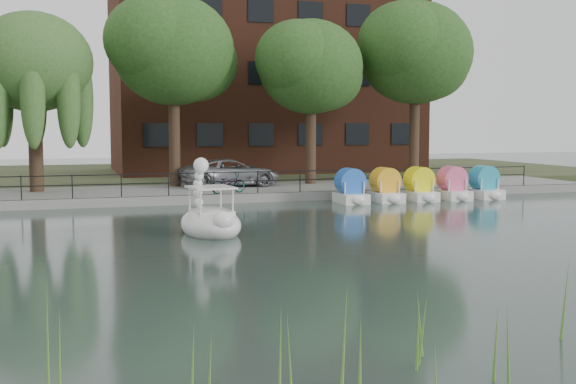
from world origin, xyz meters
name	(u,v)px	position (x,y,z in m)	size (l,w,h in m)	color
ground_plane	(315,254)	(0.00, 0.00, 0.00)	(120.00, 120.00, 0.00)	#33453E
promenade	(202,193)	(0.00, 16.00, 0.20)	(40.00, 6.00, 0.40)	gray
kerb	(215,199)	(0.00, 13.05, 0.20)	(40.00, 0.25, 0.40)	gray
land_strip	(163,174)	(0.00, 30.00, 0.18)	(60.00, 22.00, 0.36)	#47512D
railing	(214,177)	(0.00, 13.25, 1.15)	(32.00, 0.05, 1.00)	black
apartment_building	(264,38)	(7.00, 29.97, 9.36)	(20.00, 10.07, 18.00)	#4C1E16
willow_mid	(33,63)	(-7.50, 17.00, 6.25)	(5.32, 5.32, 8.15)	#473323
broadleaf_center	(173,51)	(-1.00, 18.00, 7.06)	(6.00, 6.00, 9.25)	#473323
broadleaf_right	(311,68)	(6.00, 17.50, 6.39)	(5.40, 5.40, 8.32)	#473323
broadleaf_far	(416,53)	(12.50, 18.50, 7.40)	(6.30, 6.30, 9.71)	#473323
minivan	(230,171)	(1.60, 17.00, 1.19)	(5.66, 2.60, 1.58)	gray
bicycle	(228,182)	(0.71, 13.56, 0.90)	(1.72, 0.60, 1.00)	gray
swan_boat	(210,218)	(-1.97, 4.37, 0.52)	(2.09, 3.01, 2.39)	white
pedal_boat_row	(420,187)	(9.18, 11.51, 0.61)	(7.95, 1.70, 1.40)	white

